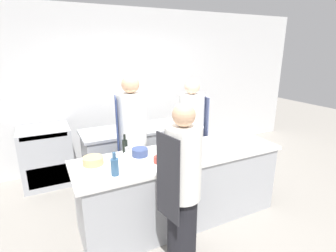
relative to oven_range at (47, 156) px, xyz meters
The scene contains 15 objects.
ground_plane 2.33m from the oven_range, 50.21° to the right, with size 16.00×16.00×0.00m, color gray.
wall_back 1.78m from the oven_range, 14.46° to the left, with size 8.00×0.06×2.80m.
prep_counter 2.28m from the oven_range, 50.21° to the right, with size 2.56×0.78×0.90m.
pass_counter 1.42m from the oven_range, 22.35° to the right, with size 1.70×0.68×0.90m.
oven_range is the anchor object (origin of this frame).
chef_at_prep_near 2.69m from the oven_range, 65.61° to the right, with size 0.38×0.36×1.67m.
chef_at_stove 2.32m from the oven_range, 28.36° to the right, with size 0.42×0.40×1.69m.
chef_at_pass_far 1.62m from the oven_range, 47.46° to the right, with size 0.43×0.41×1.79m.
bottle_olive_oil 2.11m from the oven_range, 73.01° to the right, with size 0.08×0.08×0.24m.
bottle_vinegar 1.79m from the oven_range, 60.38° to the right, with size 0.06×0.06×0.25m.
bottle_wine 2.08m from the oven_range, 68.01° to the right, with size 0.08×0.08×0.24m.
bowl_mixing_large 1.94m from the oven_range, 58.26° to the right, with size 0.19×0.19×0.09m.
bowl_prep_small 1.73m from the oven_range, 74.27° to the right, with size 0.23×0.23×0.08m.
cup 2.22m from the oven_range, 59.62° to the right, with size 0.10×0.10×0.08m.
stockpot 1.51m from the oven_range, 26.30° to the right, with size 0.23×0.23×0.24m.
Camera 1 is at (-1.45, -2.56, 2.12)m, focal length 28.00 mm.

